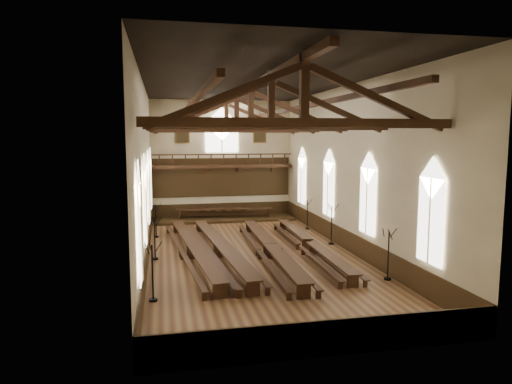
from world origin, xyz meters
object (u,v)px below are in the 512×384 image
refectory_row_b (220,246)px  candelabrum_left_mid (155,247)px  refectory_row_c (270,247)px  candelabrum_right_far (307,220)px  candelabrum_left_far (156,227)px  candelabrum_right_mid (331,232)px  high_table (225,210)px  refectory_row_a (193,247)px  candelabrum_right_near (388,264)px  candelabrum_left_near (153,283)px  refectory_row_d (310,243)px  dais (225,219)px

refectory_row_b → candelabrum_left_mid: bearing=-179.8°
refectory_row_c → candelabrum_right_far: bearing=57.6°
candelabrum_left_far → candelabrum_right_mid: bearing=-21.6°
high_table → candelabrum_left_mid: candelabrum_left_mid is taller
refectory_row_a → candelabrum_right_near: 10.86m
candelabrum_left_near → refectory_row_d: bearing=35.8°
refectory_row_a → refectory_row_c: bearing=-10.8°
candelabrum_left_mid → candelabrum_right_far: (11.10, 6.44, -0.04)m
refectory_row_b → candelabrum_right_mid: 7.57m
dais → candelabrum_right_mid: bearing=-61.0°
refectory_row_a → refectory_row_d: (7.01, -0.15, -0.06)m
refectory_row_d → dais: size_ratio=1.24×
refectory_row_d → dais: (-3.59, 11.64, -0.42)m
dais → candelabrum_right_near: size_ratio=4.48×
candelabrum_right_near → candelabrum_right_mid: 7.54m
refectory_row_d → candelabrum_left_far: 10.92m
candelabrum_left_mid → candelabrum_right_far: candelabrum_left_mid is taller
candelabrum_left_near → dais: bearing=73.1°
high_table → candelabrum_left_near: bearing=-106.9°
refectory_row_a → candelabrum_left_near: size_ratio=5.83×
candelabrum_right_mid → candelabrum_right_near: bearing=-90.0°
refectory_row_d → candelabrum_right_near: size_ratio=5.57×
refectory_row_d → candelabrum_left_far: size_ratio=5.94×
high_table → candelabrum_right_near: (5.57, -17.59, -0.08)m
dais → refectory_row_c: bearing=-85.6°
refectory_row_b → candelabrum_left_far: 6.91m
refectory_row_c → candelabrum_right_mid: candelabrum_right_mid is taller
refectory_row_a → candelabrum_left_mid: (-2.12, -0.02, 0.16)m
dais → candelabrum_left_mid: candelabrum_left_mid is taller
refectory_row_c → refectory_row_b: bearing=163.9°
dais → high_table: (-0.00, 0.00, 0.74)m
refectory_row_a → refectory_row_c: 4.45m
high_table → candelabrum_left_mid: (-5.53, -11.51, -0.11)m
dais → high_table: high_table is taller
refectory_row_b → refectory_row_d: bearing=-1.4°
refectory_row_b → refectory_row_c: bearing=-16.1°
refectory_row_a → refectory_row_b: 1.55m
high_table → candelabrum_left_near: (-5.53, -18.23, -0.07)m
candelabrum_right_near → dais: bearing=107.6°
candelabrum_left_mid → candelabrum_right_far: size_ratio=1.06×
refectory_row_a → dais: size_ratio=1.32×
refectory_row_c → dais: size_ratio=1.29×
candelabrum_left_mid → candelabrum_right_far: bearing=30.1°
candelabrum_left_mid → high_table: bearing=64.3°
refectory_row_c → candelabrum_left_mid: 6.54m
candelabrum_right_mid → dais: bearing=119.0°
refectory_row_b → refectory_row_c: refectory_row_b is taller
candelabrum_left_far → refectory_row_d: bearing=-33.3°
refectory_row_d → candelabrum_left_mid: candelabrum_left_mid is taller
candelabrum_left_far → candelabrum_right_mid: (11.10, -4.40, 0.08)m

